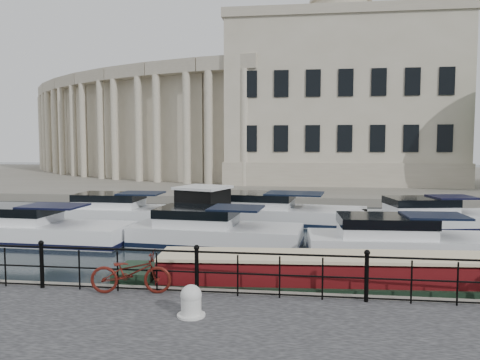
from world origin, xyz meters
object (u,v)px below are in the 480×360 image
object	(u,v)px
mooring_bollard	(191,301)
narrowboat	(347,285)
bicycle	(131,272)
harbour_hut	(203,210)

from	to	relation	value
mooring_bollard	narrowboat	distance (m)	4.84
bicycle	mooring_bollard	distance (m)	2.23
bicycle	harbour_hut	distance (m)	11.33
bicycle	narrowboat	bearing A→B (deg)	-77.29
narrowboat	harbour_hut	xyz separation A→B (m)	(-5.96, 9.36, 0.59)
mooring_bollard	narrowboat	world-z (taller)	mooring_bollard
bicycle	mooring_bollard	size ratio (longest dim) A/B	2.91
bicycle	narrowboat	world-z (taller)	bicycle
bicycle	harbour_hut	xyz separation A→B (m)	(-0.60, 11.31, -0.12)
bicycle	narrowboat	size ratio (longest dim) A/B	0.15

